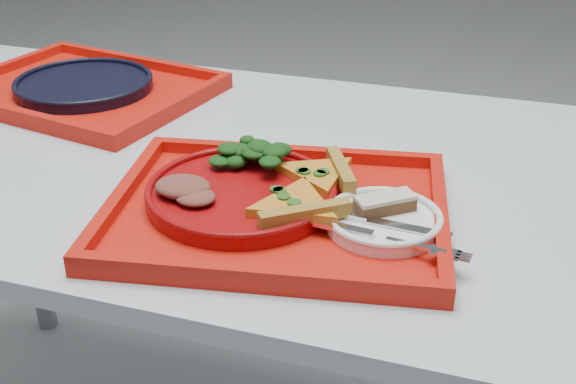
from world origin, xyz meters
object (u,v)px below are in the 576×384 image
(tray_main, at_px, (277,214))
(dinner_plate, at_px, (241,195))
(tray_far, at_px, (85,93))
(dessert_bar, at_px, (385,203))
(navy_plate, at_px, (84,86))

(tray_main, xyz_separation_m, dinner_plate, (-0.05, 0.01, 0.02))
(tray_far, xyz_separation_m, dessert_bar, (0.64, -0.31, 0.03))
(tray_main, height_order, navy_plate, navy_plate)
(tray_main, bearing_deg, dessert_bar, -2.15)
(tray_far, distance_m, navy_plate, 0.01)
(tray_main, xyz_separation_m, navy_plate, (-0.50, 0.33, 0.01))
(navy_plate, relative_size, dessert_bar, 3.21)
(navy_plate, bearing_deg, tray_far, 0.00)
(dinner_plate, xyz_separation_m, dessert_bar, (0.20, 0.01, 0.02))
(navy_plate, height_order, dessert_bar, dessert_bar)
(tray_main, relative_size, dinner_plate, 1.73)
(tray_main, xyz_separation_m, tray_far, (-0.50, 0.33, 0.00))
(dinner_plate, xyz_separation_m, navy_plate, (-0.45, 0.32, -0.00))
(tray_main, distance_m, navy_plate, 0.60)
(tray_main, relative_size, tray_far, 1.00)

